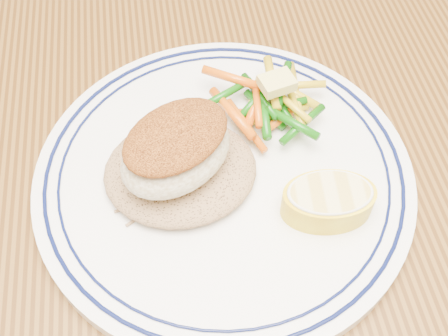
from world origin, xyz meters
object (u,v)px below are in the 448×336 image
rice_pilaf (180,168)px  fish_fillet (176,149)px  plate (224,176)px  vegetable_pile (269,102)px  dining_table (231,229)px  lemon_wedge (328,200)px

rice_pilaf → fish_fillet: fish_fillet is taller
plate → vegetable_pile: (0.05, 0.05, 0.02)m
plate → rice_pilaf: rice_pilaf is taller
dining_table → rice_pilaf: (-0.04, -0.01, 0.12)m
rice_pilaf → fish_fillet: 0.03m
dining_table → plate: 0.11m
dining_table → lemon_wedge: lemon_wedge is taller
rice_pilaf → vegetable_pile: bearing=34.0°
fish_fillet → lemon_wedge: fish_fillet is taller
rice_pilaf → lemon_wedge: (0.10, -0.05, 0.00)m
fish_fillet → lemon_wedge: 0.12m
fish_fillet → vegetable_pile: bearing=34.9°
rice_pilaf → dining_table: bearing=13.3°
plate → vegetable_pile: 0.07m
vegetable_pile → lemon_wedge: (0.02, -0.10, 0.00)m
vegetable_pile → fish_fillet: bearing=-145.1°
rice_pilaf → vegetable_pile: size_ratio=1.11×
vegetable_pile → lemon_wedge: vegetable_pile is taller
vegetable_pile → plate: bearing=-130.2°
rice_pilaf → vegetable_pile: vegetable_pile is taller
plate → fish_fillet: bearing=-176.7°
plate → lemon_wedge: size_ratio=4.18×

